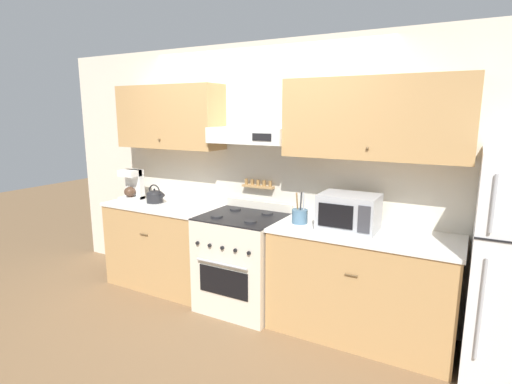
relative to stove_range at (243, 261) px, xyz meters
The scene contains 9 objects.
ground_plane 0.55m from the stove_range, 90.00° to the right, with size 16.00×16.00×0.00m, color brown.
wall_back 1.06m from the stove_range, 79.10° to the left, with size 5.20×0.46×2.55m.
counter_left 1.00m from the stove_range, behind, with size 1.25×0.65×0.92m.
counter_right 1.14m from the stove_range, ahead, with size 1.52×0.65×0.92m.
stove_range is the anchor object (origin of this frame).
tea_kettle 1.24m from the stove_range, behind, with size 0.23×0.18×0.20m.
coffee_maker 1.60m from the stove_range, behind, with size 0.22×0.20×0.33m.
microwave 1.17m from the stove_range, ahead, with size 0.47×0.36×0.30m.
utensil_crock 0.78m from the stove_range, ahead, with size 0.14×0.14×0.28m.
Camera 1 is at (1.89, -2.84, 1.88)m, focal length 28.00 mm.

